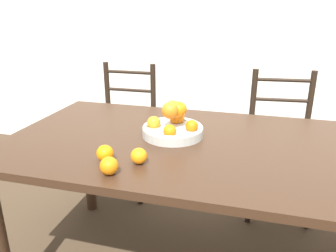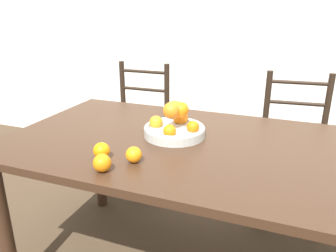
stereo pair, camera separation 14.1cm
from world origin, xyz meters
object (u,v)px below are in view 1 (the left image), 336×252
(orange_loose_2, at_px, (105,153))
(chair_left, at_px, (125,130))
(fruit_bowl, at_px, (173,126))
(chair_right, at_px, (280,146))
(orange_loose_0, at_px, (109,166))
(orange_loose_1, at_px, (139,156))

(orange_loose_2, xyz_separation_m, chair_left, (-0.38, 1.09, -0.33))
(fruit_bowl, height_order, chair_right, chair_right)
(orange_loose_2, height_order, chair_left, chair_left)
(orange_loose_0, relative_size, orange_loose_1, 1.06)
(orange_loose_2, relative_size, chair_left, 0.07)
(fruit_bowl, relative_size, orange_loose_2, 4.30)
(fruit_bowl, xyz_separation_m, orange_loose_1, (-0.05, -0.33, -0.02))
(fruit_bowl, relative_size, orange_loose_0, 4.23)
(orange_loose_0, bearing_deg, chair_left, 110.32)
(fruit_bowl, relative_size, chair_left, 0.31)
(orange_loose_0, bearing_deg, fruit_bowl, 73.84)
(fruit_bowl, xyz_separation_m, orange_loose_0, (-0.13, -0.45, -0.02))
(orange_loose_1, xyz_separation_m, chair_left, (-0.52, 1.07, -0.33))
(orange_loose_0, bearing_deg, orange_loose_2, 122.65)
(chair_left, height_order, chair_right, same)
(orange_loose_1, distance_m, orange_loose_2, 0.14)
(fruit_bowl, xyz_separation_m, orange_loose_2, (-0.19, -0.35, -0.02))
(orange_loose_1, height_order, orange_loose_2, orange_loose_2)
(chair_left, bearing_deg, chair_right, -0.73)
(fruit_bowl, height_order, orange_loose_1, fruit_bowl)
(orange_loose_0, bearing_deg, chair_right, 59.66)
(fruit_bowl, height_order, orange_loose_2, fruit_bowl)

